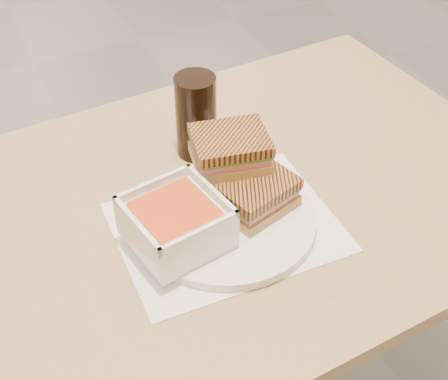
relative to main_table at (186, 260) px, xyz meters
name	(u,v)px	position (x,y,z in m)	size (l,w,h in m)	color
main_table	(186,260)	(0.00, 0.00, 0.00)	(1.25, 0.79, 0.75)	#9F8059
tray_liner	(226,227)	(0.05, -0.06, 0.11)	(0.34, 0.27, 0.00)	white
plate	(226,219)	(0.05, -0.05, 0.12)	(0.28, 0.28, 0.01)	white
soup_bowl	(176,224)	(-0.04, -0.07, 0.16)	(0.15, 0.15, 0.07)	white
panini_lower	(255,193)	(0.10, -0.05, 0.16)	(0.14, 0.12, 0.05)	tan
panini_upper	(230,149)	(0.09, 0.01, 0.21)	(0.13, 0.12, 0.05)	tan
cola_glass	(196,116)	(0.08, 0.13, 0.19)	(0.07, 0.07, 0.15)	black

